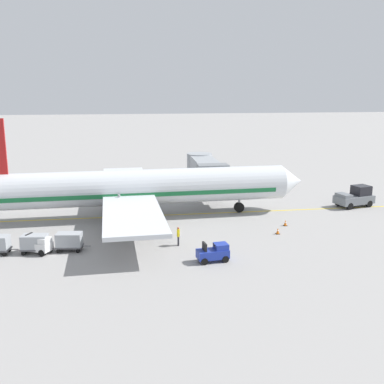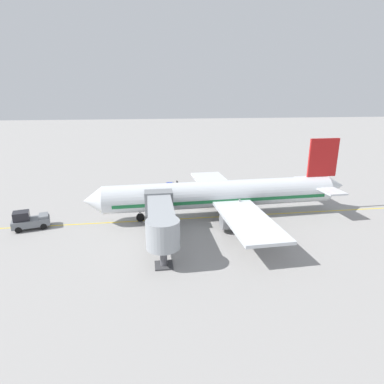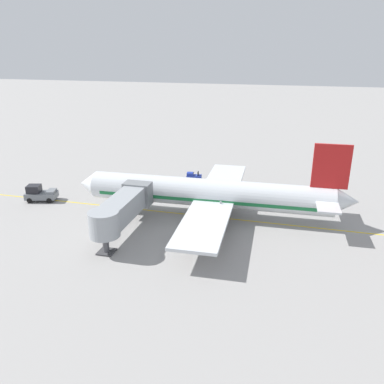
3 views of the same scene
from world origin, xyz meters
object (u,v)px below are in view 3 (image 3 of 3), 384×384
Objects in this scene: baggage_cart_tail_end at (321,194)px; ground_crew_wing_walker at (201,184)px; baggage_tug_trailing at (277,192)px; baggage_cart_second_in_train at (279,191)px; jet_bridge at (122,208)px; baggage_cart_third_in_train at (300,193)px; baggage_tug_lead at (212,197)px; safety_cone_nose_left at (125,191)px; baggage_cart_front at (260,189)px; pushback_tractor at (40,194)px; safety_cone_nose_right at (140,187)px; baggage_tug_spare at (194,177)px; parked_airliner at (210,194)px.

baggage_cart_tail_end is 18.17m from ground_crew_wing_walker.
baggage_tug_trailing is 0.31m from baggage_cart_second_in_train.
jet_bridge is at bearing 135.96° from baggage_tug_trailing.
baggage_cart_third_in_train is 15.23m from ground_crew_wing_walker.
baggage_cart_second_in_train is (4.60, -9.35, 0.24)m from baggage_tug_lead.
jet_bridge is at bearing -156.83° from safety_cone_nose_left.
baggage_cart_front is at bearing 92.66° from baggage_cart_second_in_train.
baggage_cart_second_in_train is at bearing 86.17° from baggage_cart_third_in_train.
pushback_tractor is 2.85× the size of ground_crew_wing_walker.
baggage_tug_trailing is at bearing -84.75° from safety_cone_nose_right.
jet_bridge is at bearing 148.28° from baggage_tug_lead.
baggage_tug_spare is 0.89× the size of baggage_cart_front.
jet_bridge reaches higher than safety_cone_nose_left.
parked_airliner is 15.31m from baggage_cart_third_in_train.
baggage_tug_trailing reaches higher than baggage_cart_second_in_train.
safety_cone_nose_right is (-1.80, 9.70, -0.66)m from ground_crew_wing_walker.
safety_cone_nose_left is (-4.48, 29.49, -0.66)m from baggage_cart_tail_end.
baggage_cart_second_in_train is at bearing -98.23° from baggage_tug_trailing.
pushback_tractor is at bearing 126.74° from baggage_tug_spare.
safety_cone_nose_left is (-8.42, 8.97, -0.42)m from baggage_tug_spare.
baggage_cart_tail_end is (0.20, -8.87, 0.00)m from baggage_cart_front.
baggage_cart_tail_end is (0.04, -6.30, 0.24)m from baggage_tug_trailing.
parked_airliner reaches higher than pushback_tractor.
baggage_tug_spare is 4.48× the size of safety_cone_nose_right.
ground_crew_wing_walker is at bearing -64.47° from pushback_tractor.
parked_airliner is at bearing 148.78° from baggage_cart_front.
ground_crew_wing_walker is at bearing -17.24° from jet_bridge.
pushback_tractor is 1.63× the size of baggage_cart_second_in_train.
baggage_cart_second_in_train is at bearing -79.33° from safety_cone_nose_left.
safety_cone_nose_left is at bearing -59.66° from pushback_tractor.
baggage_tug_trailing is 6.30m from baggage_cart_tail_end.
baggage_tug_spare is at bearing -50.95° from safety_cone_nose_right.
ground_crew_wing_walker is 2.86× the size of safety_cone_nose_right.
baggage_tug_spare is at bearing 74.38° from baggage_tug_trailing.
baggage_tug_lead reaches higher than baggage_cart_second_in_train.
baggage_tug_trailing is 0.94× the size of baggage_cart_front.
baggage_tug_trailing is 11.88m from ground_crew_wing_walker.
baggage_cart_second_in_train is 21.87m from safety_cone_nose_right.
baggage_tug_lead is at bearing 116.22° from baggage_cart_second_in_train.
parked_airliner is at bearing 129.06° from baggage_cart_third_in_train.
baggage_cart_second_in_train is 5.02× the size of safety_cone_nose_right.
baggage_cart_front is at bearing 93.54° from baggage_tug_trailing.
baggage_tug_lead is at bearing 116.88° from baggage_tug_trailing.
safety_cone_nose_left is (-4.28, 20.63, -0.66)m from baggage_cart_front.
jet_bridge is 23.32m from baggage_cart_front.
baggage_cart_front is at bearing 91.28° from baggage_cart_tail_end.
ground_crew_wing_walker is at bearing 89.77° from baggage_cart_third_in_train.
parked_airliner is at bearing -109.86° from safety_cone_nose_left.
baggage_tug_spare is at bearing 70.47° from baggage_cart_front.
baggage_tug_spare is 14.98m from baggage_cart_second_in_train.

